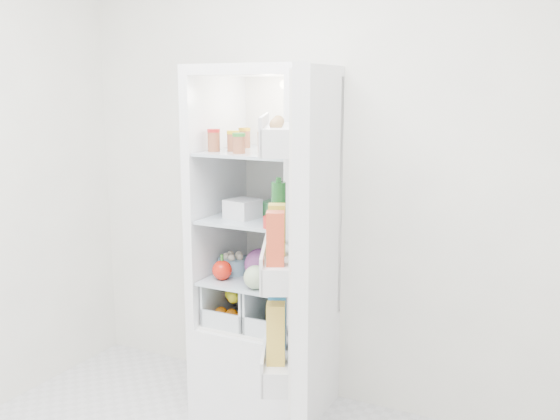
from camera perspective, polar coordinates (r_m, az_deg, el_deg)
The scene contains 20 objects.
room_walls at distance 1.98m, azimuth -13.02°, elevation 7.95°, with size 3.02×3.02×2.61m.
refrigerator at distance 3.29m, azimuth -0.97°, elevation -7.09°, with size 0.60×0.60×1.80m.
shelf_low at distance 3.21m, azimuth -1.49°, elevation -6.13°, with size 0.49×0.53×0.01m, color #AEBECC.
shelf_mid at distance 3.14m, azimuth -1.52°, elevation -0.71°, with size 0.49×0.53×0.01m, color #AEBECC.
shelf_top at distance 3.09m, azimuth -1.55°, elevation 5.30°, with size 0.49×0.53×0.01m, color #AEBECC.
crisper_left at distance 3.31m, azimuth -3.37°, elevation -7.98°, with size 0.23×0.46×0.22m, color silver, non-canonical shape.
crisper_right at distance 3.20m, azimuth 0.47°, elevation -8.64°, with size 0.23×0.46×0.22m, color silver, non-canonical shape.
condiment_jars at distance 3.02m, azimuth -2.69°, elevation 6.12°, with size 0.46×0.32×0.08m.
squeeze_bottle at distance 3.11m, azimuth 3.14°, elevation 7.17°, with size 0.05×0.05×0.18m, color white.
tub_white at distance 3.10m, azimuth -3.44°, elevation 0.13°, with size 0.14×0.14×0.09m, color silver.
tin_red at distance 2.87m, azimuth -0.78°, elevation -1.12°, with size 0.08×0.08×0.05m, color red.
foil_tray at distance 3.30m, azimuth -0.19°, elevation 0.33°, with size 0.14×0.11×0.04m, color silver.
tub_green at distance 3.17m, azimuth -0.66°, elevation 0.21°, with size 0.09×0.12×0.07m, color #469B58.
red_cabbage at distance 3.11m, azimuth -1.78°, elevation -5.01°, with size 0.16×0.16×0.16m, color #561D55.
bell_pepper at distance 3.14m, azimuth -5.31°, elevation -5.49°, with size 0.10×0.10×0.10m, color red.
mushroom_bowl at distance 3.26m, azimuth -4.27°, elevation -5.08°, with size 0.16×0.16×0.08m, color #80A6BE.
salad_bag at distance 2.99m, azimuth -2.25°, elevation -6.17°, with size 0.11×0.11×0.11m, color #A8C292.
citrus_pile at distance 3.29m, azimuth -3.73°, elevation -8.51°, with size 0.20×0.31×0.16m.
veg_pile at distance 3.21m, azimuth 0.53°, elevation -9.46°, with size 0.16×0.30×0.10m.
fridge_door at distance 2.46m, azimuth 1.18°, elevation -2.95°, with size 0.39×0.57×1.30m.
Camera 1 is at (1.26, -1.52, 1.69)m, focal length 40.00 mm.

